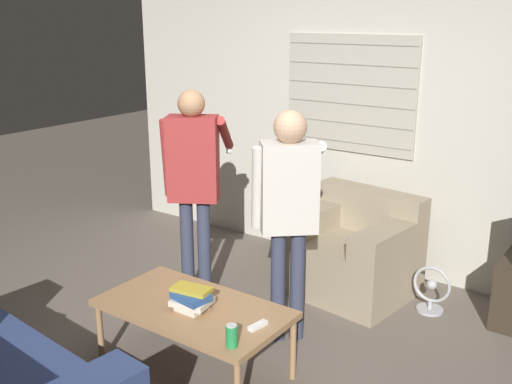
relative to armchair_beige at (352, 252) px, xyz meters
The scene contains 10 objects.
ground_plane 1.50m from the armchair_beige, 97.31° to the right, with size 16.00×16.00×0.00m, color #665B51.
wall_back 1.13m from the armchair_beige, 108.44° to the left, with size 5.20×0.08×2.55m.
armchair_beige is the anchor object (origin of this frame).
coffee_table 1.63m from the armchair_beige, 99.66° to the right, with size 1.17×0.64×0.45m.
person_left_standing 1.43m from the armchair_beige, 135.21° to the right, with size 0.48×0.77×1.65m.
person_right_standing 1.15m from the armchair_beige, 91.46° to the right, with size 0.46×0.75×1.59m.
book_stack 1.68m from the armchair_beige, 98.69° to the right, with size 0.26×0.22×0.13m.
soda_can 1.86m from the armchair_beige, 83.79° to the right, with size 0.07×0.07×0.13m.
spare_remote 1.61m from the armchair_beige, 82.84° to the right, with size 0.06×0.13×0.02m.
floor_fan 0.68m from the armchair_beige, ahead, with size 0.29×0.20×0.36m.
Camera 1 is at (2.13, -2.62, 2.16)m, focal length 42.00 mm.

